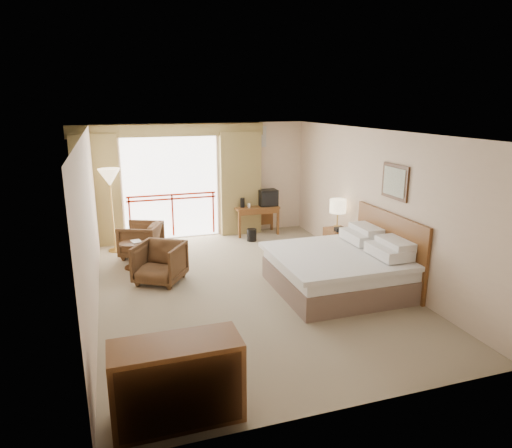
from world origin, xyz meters
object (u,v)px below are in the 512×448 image
object	(u,v)px
nightstand	(337,243)
desk	(256,212)
armchair_near	(161,282)
side_table	(132,251)
floor_lamp	(110,181)
bed	(340,269)
tv	(268,198)
dresser	(177,382)
wastebasket	(252,235)
table_lamp	(338,207)
armchair_far	(142,256)

from	to	relation	value
nightstand	desk	xyz separation A→B (m)	(-1.08, 2.24, 0.24)
armchair_near	side_table	distance (m)	1.05
floor_lamp	nightstand	bearing A→B (deg)	-22.73
bed	side_table	world-z (taller)	bed
floor_lamp	desk	bearing A→B (deg)	6.41
bed	armchair_near	bearing A→B (deg)	155.98
desk	tv	world-z (taller)	tv
tv	dresser	size ratio (longest dim) A/B	0.34
bed	wastebasket	bearing A→B (deg)	100.35
desk	tv	bearing A→B (deg)	-10.45
armchair_near	floor_lamp	world-z (taller)	floor_lamp
table_lamp	tv	size ratio (longest dim) A/B	1.36
tv	floor_lamp	bearing A→B (deg)	-173.80
desk	floor_lamp	bearing A→B (deg)	-173.98
armchair_near	desk	bearing A→B (deg)	75.72
nightstand	armchair_near	distance (m)	3.72
dresser	tv	bearing A→B (deg)	62.61
table_lamp	desk	distance (m)	2.50
wastebasket	dresser	distance (m)	6.29
tv	armchair_near	size ratio (longest dim) A/B	0.54
dresser	nightstand	bearing A→B (deg)	45.35
table_lamp	desk	world-z (taller)	table_lamp
bed	armchair_far	xyz separation A→B (m)	(-3.14, 2.87, -0.38)
desk	side_table	xyz separation A→B (m)	(-3.05, -1.61, -0.19)
desk	floor_lamp	size ratio (longest dim) A/B	0.59
table_lamp	nightstand	bearing A→B (deg)	-90.00
side_table	wastebasket	bearing A→B (deg)	20.35
armchair_far	armchair_near	world-z (taller)	armchair_near
desk	wastebasket	distance (m)	0.76
desk	armchair_near	distance (m)	3.66
nightstand	dresser	size ratio (longest dim) A/B	0.47
armchair_near	dresser	bearing A→B (deg)	-61.64
desk	dresser	distance (m)	6.94
bed	floor_lamp	size ratio (longest dim) A/B	1.17
wastebasket	tv	bearing A→B (deg)	42.22
bed	wastebasket	size ratio (longest dim) A/B	7.39
nightstand	armchair_far	bearing A→B (deg)	158.73
floor_lamp	armchair_near	bearing A→B (deg)	-70.68
nightstand	desk	bearing A→B (deg)	112.96
armchair_near	dresser	xyz separation A→B (m)	(-0.25, -3.82, 0.44)
table_lamp	side_table	bearing A→B (deg)	172.01
tv	side_table	distance (m)	3.73
bed	nightstand	distance (m)	1.74
table_lamp	armchair_near	world-z (taller)	table_lamp
wastebasket	dresser	size ratio (longest dim) A/B	0.22
table_lamp	bed	bearing A→B (deg)	-115.85
table_lamp	dresser	xyz separation A→B (m)	(-3.95, -4.12, -0.64)
tv	nightstand	bearing A→B (deg)	-69.25
armchair_near	floor_lamp	xyz separation A→B (m)	(-0.74, 2.12, 1.56)
desk	side_table	world-z (taller)	desk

